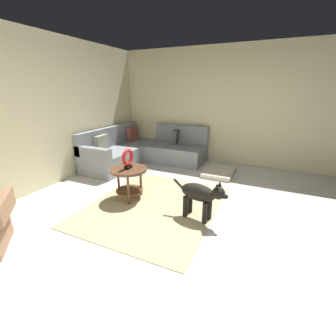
{
  "coord_description": "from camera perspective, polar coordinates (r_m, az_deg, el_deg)",
  "views": [
    {
      "loc": [
        -2.7,
        -0.85,
        1.76
      ],
      "look_at": [
        0.45,
        0.6,
        0.55
      ],
      "focal_mm": 24.34,
      "sensor_mm": 36.0,
      "label": 1
    }
  ],
  "objects": [
    {
      "name": "ground_plane",
      "position": [
        3.36,
        6.26,
        -13.49
      ],
      "size": [
        6.0,
        6.0,
        0.1
      ],
      "primitive_type": "cube",
      "color": "silver"
    },
    {
      "name": "wall_back",
      "position": [
        4.67,
        -30.35,
        11.65
      ],
      "size": [
        6.0,
        0.12,
        2.7
      ],
      "primitive_type": "cube",
      "color": "beige",
      "rests_on": "ground_plane"
    },
    {
      "name": "wall_right",
      "position": [
        5.72,
        16.65,
        14.37
      ],
      "size": [
        0.12,
        6.0,
        2.7
      ],
      "primitive_type": "cube",
      "color": "beige",
      "rests_on": "ground_plane"
    },
    {
      "name": "area_rug",
      "position": [
        3.69,
        -3.41,
        -9.21
      ],
      "size": [
        2.3,
        1.9,
        0.01
      ],
      "primitive_type": "cube",
      "color": "tan",
      "rests_on": "ground_plane"
    },
    {
      "name": "sectional_couch",
      "position": [
        5.69,
        -6.46,
        4.18
      ],
      "size": [
        2.2,
        2.25,
        0.88
      ],
      "color": "gray",
      "rests_on": "ground_plane"
    },
    {
      "name": "side_table",
      "position": [
        3.78,
        -9.8,
        -1.87
      ],
      "size": [
        0.6,
        0.6,
        0.54
      ],
      "color": "brown",
      "rests_on": "ground_plane"
    },
    {
      "name": "torus_sculpture",
      "position": [
        3.69,
        -10.06,
        2.4
      ],
      "size": [
        0.28,
        0.08,
        0.33
      ],
      "color": "black",
      "rests_on": "side_table"
    },
    {
      "name": "dog_bed_mat",
      "position": [
        5.07,
        12.68,
        -1.01
      ],
      "size": [
        0.8,
        0.6,
        0.09
      ],
      "primitive_type": "cube",
      "color": "beige",
      "rests_on": "ground_plane"
    },
    {
      "name": "dog",
      "position": [
        3.19,
        8.16,
        -6.66
      ],
      "size": [
        0.31,
        0.84,
        0.63
      ],
      "rotation": [
        0.0,
        0.0,
        2.95
      ],
      "color": "black",
      "rests_on": "ground_plane"
    },
    {
      "name": "dog_toy_ball",
      "position": [
        4.09,
        6.08,
        -5.82
      ],
      "size": [
        0.07,
        0.07,
        0.07
      ],
      "primitive_type": "sphere",
      "color": "blue",
      "rests_on": "ground_plane"
    }
  ]
}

